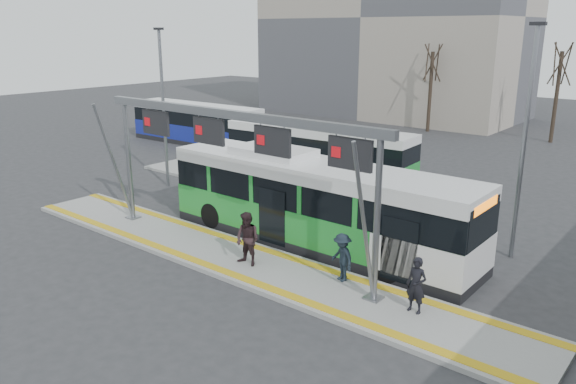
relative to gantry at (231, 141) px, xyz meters
The scene contains 18 objects.
ground 4.32m from the gantry, 36.20° to the right, with size 120.00×120.00×0.00m, color #2D2D30.
platform_main 4.25m from the gantry, 36.20° to the right, with size 22.00×3.00×0.15m, color gray.
platform_second 9.55m from the gantry, 115.25° to the left, with size 20.00×3.00×0.15m, color gray.
tactile_main 4.16m from the gantry, 36.20° to the right, with size 22.00×2.65×0.02m.
tactile_second 10.47m from the gantry, 112.32° to the left, with size 20.00×0.35×0.02m.
gantry is the anchor object (origin of this frame).
apartment_block 38.58m from the gantry, 110.90° to the left, with size 24.50×12.50×18.40m.
hero_bus 4.24m from the gantry, 62.12° to the left, with size 12.81×2.75×3.52m.
bg_bus_green 12.66m from the gantry, 112.05° to the left, with size 11.32×3.12×2.80m.
bg_bus_blue 21.91m from the gantry, 141.66° to the left, with size 10.96×2.77×2.84m.
passenger_a 7.92m from the gantry, ahead, with size 0.61×0.40×1.66m, color black.
passenger_b 3.44m from the gantry, 23.03° to the right, with size 0.92×0.71×1.88m, color #2C1D20.
passenger_c 5.53m from the gantry, ahead, with size 1.03×0.59×1.60m, color black.
tree_left 29.45m from the gantry, 102.25° to the left, with size 1.40×1.40×7.16m.
tree_mid 30.35m from the gantry, 84.60° to the left, with size 1.40×1.40×7.39m.
tree_far 38.58m from the gantry, 123.45° to the left, with size 1.40×1.40×7.78m.
lamp_west 10.52m from the gantry, 153.87° to the left, with size 0.50×0.25×8.08m.
lamp_east 10.11m from the gantry, 38.87° to the left, with size 0.50×0.25×8.23m.
Camera 1 is at (13.24, -13.28, 7.99)m, focal length 35.00 mm.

